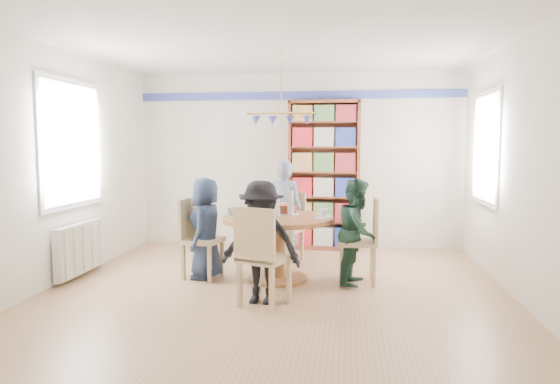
% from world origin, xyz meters
% --- Properties ---
extents(ground, '(5.00, 5.00, 0.00)m').
position_xyz_m(ground, '(0.00, 0.00, 0.00)').
color(ground, tan).
extents(room_shell, '(5.00, 5.00, 5.00)m').
position_xyz_m(room_shell, '(-0.26, 0.87, 1.65)').
color(room_shell, white).
rests_on(room_shell, ground).
extents(radiator, '(0.12, 1.00, 0.60)m').
position_xyz_m(radiator, '(-2.42, 0.30, 0.35)').
color(radiator, silver).
rests_on(radiator, ground).
extents(dining_table, '(1.30, 1.30, 0.75)m').
position_xyz_m(dining_table, '(-0.03, 0.47, 0.56)').
color(dining_table, brown).
rests_on(dining_table, ground).
extents(chair_left, '(0.49, 0.49, 0.96)m').
position_xyz_m(chair_left, '(-1.02, 0.47, 0.53)').
color(chair_left, tan).
rests_on(chair_left, ground).
extents(chair_right, '(0.44, 0.44, 1.00)m').
position_xyz_m(chair_right, '(0.97, 0.49, 0.55)').
color(chair_right, tan).
rests_on(chair_right, ground).
extents(chair_far, '(0.52, 0.52, 0.94)m').
position_xyz_m(chair_far, '(-0.03, 1.47, 0.52)').
color(chair_far, tan).
rests_on(chair_far, ground).
extents(chair_near, '(0.57, 0.57, 1.00)m').
position_xyz_m(chair_near, '(-0.06, -0.55, 0.55)').
color(chair_near, tan).
rests_on(chair_near, ground).
extents(person_left, '(0.40, 0.60, 1.20)m').
position_xyz_m(person_left, '(-0.90, 0.44, 0.60)').
color(person_left, '#182236').
rests_on(person_left, ground).
extents(person_right, '(0.58, 0.67, 1.21)m').
position_xyz_m(person_right, '(0.89, 0.43, 0.60)').
color(person_right, '#1A3528').
rests_on(person_right, ground).
extents(person_far, '(0.55, 0.41, 1.39)m').
position_xyz_m(person_far, '(-0.08, 1.42, 0.70)').
color(person_far, gray).
rests_on(person_far, ground).
extents(person_near, '(0.84, 0.53, 1.24)m').
position_xyz_m(person_near, '(-0.08, -0.41, 0.62)').
color(person_near, black).
rests_on(person_near, ground).
extents(bookshelf, '(1.07, 0.32, 2.25)m').
position_xyz_m(bookshelf, '(0.41, 2.34, 1.11)').
color(bookshelf, brown).
rests_on(bookshelf, ground).
extents(tableware, '(1.28, 1.28, 0.34)m').
position_xyz_m(tableware, '(-0.06, 0.49, 0.82)').
color(tableware, white).
rests_on(tableware, dining_table).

